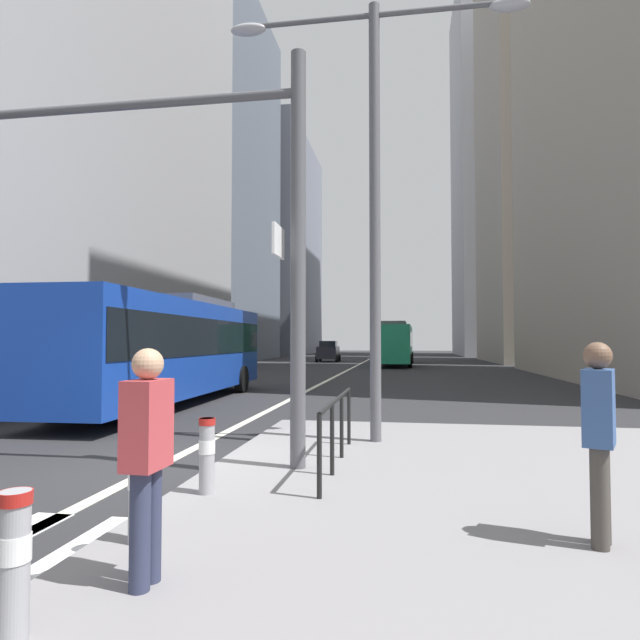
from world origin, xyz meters
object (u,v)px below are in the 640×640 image
object	(u,v)px
car_oncoming_mid	(328,351)
bollard_left	(139,486)
city_bus_red_receding	(395,342)
pedestrian_walking	(599,431)
pedestrian_waiting	(147,452)
sedan_white_oncoming	(0,377)
bollard_right	(207,451)
street_lamp_post	(375,158)
traffic_signal_gantry	(178,198)
bollard_front	(14,558)
car_receding_near	(391,350)
city_bus_blue_oncoming	(170,344)

from	to	relation	value
car_oncoming_mid	bollard_left	world-z (taller)	car_oncoming_mid
city_bus_red_receding	pedestrian_walking	distance (m)	37.78
pedestrian_waiting	bollard_left	bearing A→B (deg)	120.87
sedan_white_oncoming	bollard_right	size ratio (longest dim) A/B	4.89
bollard_left	pedestrian_waiting	xyz separation A→B (m)	(0.47, -0.78, 0.47)
street_lamp_post	city_bus_red_receding	bearing A→B (deg)	90.45
city_bus_red_receding	pedestrian_waiting	world-z (taller)	city_bus_red_receding
sedan_white_oncoming	traffic_signal_gantry	size ratio (longest dim) A/B	0.72
sedan_white_oncoming	city_bus_red_receding	size ratio (longest dim) A/B	0.37
city_bus_red_receding	bollard_front	xyz separation A→B (m)	(-1.53, -39.84, -1.19)
sedan_white_oncoming	car_receding_near	xyz separation A→B (m)	(9.17, 41.05, 0.00)
city_bus_red_receding	bollard_right	bearing A→B (deg)	-92.38
sedan_white_oncoming	city_bus_blue_oncoming	bearing A→B (deg)	41.20
traffic_signal_gantry	street_lamp_post	distance (m)	3.76
car_receding_near	bollard_left	bearing A→B (deg)	-91.10
city_bus_red_receding	bollard_left	xyz separation A→B (m)	(-1.57, -38.25, -1.19)
bollard_front	bollard_left	size ratio (longest dim) A/B	1.00
car_receding_near	street_lamp_post	world-z (taller)	street_lamp_post
bollard_front	street_lamp_post	bearing A→B (deg)	75.13
car_oncoming_mid	bollard_front	size ratio (longest dim) A/B	4.63
city_bus_red_receding	street_lamp_post	world-z (taller)	street_lamp_post
bollard_front	bollard_right	world-z (taller)	bollard_front
car_oncoming_mid	bollard_left	bearing A→B (deg)	-83.96
city_bus_blue_oncoming	pedestrian_waiting	distance (m)	13.01
car_oncoming_mid	bollard_right	distance (m)	43.25
bollard_left	pedestrian_waiting	bearing A→B (deg)	-59.13
car_receding_near	pedestrian_walking	size ratio (longest dim) A/B	2.48
bollard_right	bollard_front	bearing A→B (deg)	-90.07
bollard_right	pedestrian_waiting	bearing A→B (deg)	-79.63
bollard_front	pedestrian_walking	bearing A→B (deg)	28.17
bollard_front	pedestrian_waiting	bearing A→B (deg)	61.97
city_bus_blue_oncoming	street_lamp_post	distance (m)	9.56
pedestrian_walking	bollard_front	bearing A→B (deg)	-151.83
bollard_front	bollard_right	xyz separation A→B (m)	(0.00, 3.13, -0.01)
city_bus_red_receding	bollard_right	distance (m)	36.75
car_oncoming_mid	city_bus_blue_oncoming	bearing A→B (deg)	-90.23
sedan_white_oncoming	car_oncoming_mid	size ratio (longest dim) A/B	1.04
car_oncoming_mid	traffic_signal_gantry	world-z (taller)	traffic_signal_gantry
city_bus_blue_oncoming	car_receding_near	distance (m)	38.54
bollard_left	pedestrian_walking	bearing A→B (deg)	7.80
bollard_right	pedestrian_waiting	world-z (taller)	pedestrian_waiting
pedestrian_walking	bollard_right	bearing A→B (deg)	166.08
car_receding_near	bollard_right	xyz separation A→B (m)	(-0.90, -47.62, -0.35)
sedan_white_oncoming	bollard_front	distance (m)	12.75
traffic_signal_gantry	car_oncoming_mid	bearing A→B (deg)	95.13
street_lamp_post	pedestrian_waiting	distance (m)	7.37
bollard_left	bollard_right	xyz separation A→B (m)	(0.04, 1.54, -0.01)
car_receding_near	street_lamp_post	bearing A→B (deg)	-88.85
car_receding_near	bollard_front	world-z (taller)	car_receding_near
city_bus_blue_oncoming	sedan_white_oncoming	xyz separation A→B (m)	(-3.38, -2.96, -0.85)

